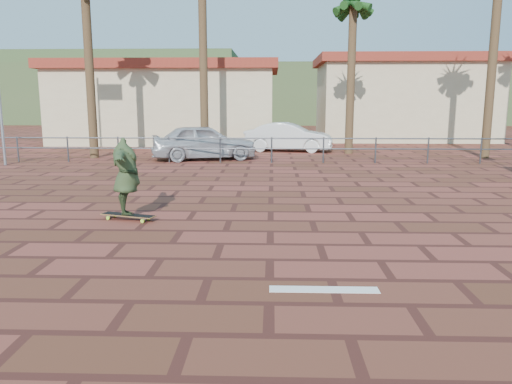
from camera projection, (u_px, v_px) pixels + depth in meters
ground at (270, 260)px, 7.59m from camera, size 120.00×120.00×0.00m
paint_stripe at (324, 290)px, 6.39m from camera, size 1.40×0.22×0.01m
guardrail at (272, 145)px, 19.26m from camera, size 24.06×0.06×1.00m
palm_center at (353, 7)px, 21.56m from camera, size 2.40×2.40×7.75m
building_west at (169, 102)px, 29.00m from camera, size 12.60×7.60×4.50m
building_east at (403, 98)px, 30.47m from camera, size 10.60×6.60×5.00m
hill_front at (272, 95)px, 56.20m from camera, size 70.00×18.00×6.00m
hill_back at (98, 87)px, 62.62m from camera, size 35.00×14.00×8.00m
longboard at (128, 215)px, 10.10m from camera, size 1.19×0.59×0.11m
skateboarder at (126, 177)px, 9.96m from camera, size 0.95×1.98×1.56m
car_silver at (204, 142)px, 20.33m from camera, size 4.53×2.74×1.44m
car_white at (288, 137)px, 23.66m from camera, size 4.30×2.10×1.36m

